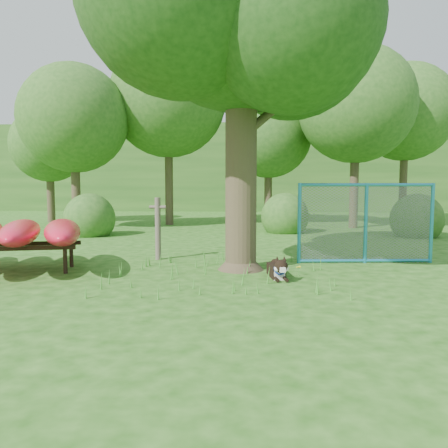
# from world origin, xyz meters

# --- Properties ---
(ground) EXTENTS (80.00, 80.00, 0.00)m
(ground) POSITION_xyz_m (0.00, 0.00, 0.00)
(ground) COLOR #1E5310
(ground) RESTS_ON ground
(oak_tree) EXTENTS (5.98, 5.77, 8.20)m
(oak_tree) POSITION_xyz_m (0.48, 1.58, 5.47)
(oak_tree) COLOR #3C3121
(oak_tree) RESTS_ON ground
(wooden_post) EXTENTS (0.41, 0.15, 1.49)m
(wooden_post) POSITION_xyz_m (-1.48, 2.68, 0.79)
(wooden_post) COLOR brown
(wooden_post) RESTS_ON ground
(husky_dog) EXTENTS (0.38, 1.09, 0.48)m
(husky_dog) POSITION_xyz_m (1.27, 0.72, 0.17)
(husky_dog) COLOR black
(husky_dog) RESTS_ON ground
(fence_section) EXTENTS (3.13, 0.37, 3.06)m
(fence_section) POSITION_xyz_m (3.36, 2.54, 0.92)
(fence_section) COLOR teal
(fence_section) RESTS_ON ground
(wildflower_clump) EXTENTS (0.09, 0.08, 0.20)m
(wildflower_clump) POSITION_xyz_m (1.69, 1.00, 0.16)
(wildflower_clump) COLOR #489831
(wildflower_clump) RESTS_ON ground
(bg_tree_a) EXTENTS (4.40, 4.40, 6.70)m
(bg_tree_a) POSITION_xyz_m (-6.50, 10.00, 4.48)
(bg_tree_a) COLOR #3C3121
(bg_tree_a) RESTS_ON ground
(bg_tree_b) EXTENTS (5.20, 5.20, 8.22)m
(bg_tree_b) POSITION_xyz_m (-3.00, 12.00, 5.61)
(bg_tree_b) COLOR #3C3121
(bg_tree_b) RESTS_ON ground
(bg_tree_c) EXTENTS (4.00, 4.00, 6.12)m
(bg_tree_c) POSITION_xyz_m (1.50, 13.00, 4.11)
(bg_tree_c) COLOR #3C3121
(bg_tree_c) RESTS_ON ground
(bg_tree_d) EXTENTS (4.80, 4.80, 7.50)m
(bg_tree_d) POSITION_xyz_m (5.00, 11.00, 5.08)
(bg_tree_d) COLOR #3C3121
(bg_tree_d) RESTS_ON ground
(bg_tree_e) EXTENTS (4.60, 4.60, 7.55)m
(bg_tree_e) POSITION_xyz_m (8.00, 14.00, 5.23)
(bg_tree_e) COLOR #3C3121
(bg_tree_e) RESTS_ON ground
(bg_tree_f) EXTENTS (3.60, 3.60, 5.55)m
(bg_tree_f) POSITION_xyz_m (-9.00, 13.00, 3.73)
(bg_tree_f) COLOR #3C3121
(bg_tree_f) RESTS_ON ground
(shrub_left) EXTENTS (1.80, 1.80, 1.80)m
(shrub_left) POSITION_xyz_m (-5.00, 7.50, 0.00)
(shrub_left) COLOR #2B5A1D
(shrub_left) RESTS_ON ground
(shrub_right) EXTENTS (1.80, 1.80, 1.80)m
(shrub_right) POSITION_xyz_m (6.50, 8.00, 0.00)
(shrub_right) COLOR #2B5A1D
(shrub_right) RESTS_ON ground
(shrub_mid) EXTENTS (1.80, 1.80, 1.80)m
(shrub_mid) POSITION_xyz_m (2.00, 9.00, 0.00)
(shrub_mid) COLOR #2B5A1D
(shrub_mid) RESTS_ON ground
(wooded_hillside) EXTENTS (80.00, 12.00, 6.00)m
(wooded_hillside) POSITION_xyz_m (0.00, 28.00, 3.00)
(wooded_hillside) COLOR #2B5A1D
(wooded_hillside) RESTS_ON ground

